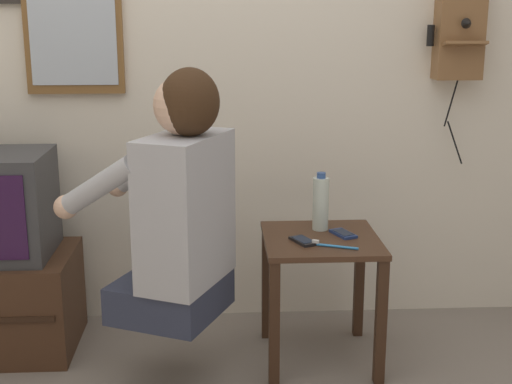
% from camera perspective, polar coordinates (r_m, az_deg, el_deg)
% --- Properties ---
extents(wall_back, '(6.80, 0.05, 2.55)m').
position_cam_1_polar(wall_back, '(3.18, -4.75, 12.03)').
color(wall_back, silver).
rests_on(wall_back, ground_plane).
extents(side_table, '(0.46, 0.47, 0.52)m').
position_cam_1_polar(side_table, '(2.88, 5.20, -5.84)').
color(side_table, '#422819').
rests_on(side_table, ground_plane).
extents(person, '(0.66, 0.59, 0.92)m').
position_cam_1_polar(person, '(2.59, -6.21, -1.02)').
color(person, '#2D3347').
rests_on(person, ground_plane).
extents(wall_phone_antique, '(0.24, 0.18, 0.84)m').
position_cam_1_polar(wall_phone_antique, '(3.27, 15.96, 12.42)').
color(wall_phone_antique, brown).
extents(wall_mirror, '(0.41, 0.03, 0.76)m').
position_cam_1_polar(wall_mirror, '(3.19, -14.54, 14.46)').
color(wall_mirror, brown).
extents(cell_phone_held, '(0.11, 0.14, 0.01)m').
position_cam_1_polar(cell_phone_held, '(2.78, 3.79, -3.92)').
color(cell_phone_held, black).
rests_on(cell_phone_held, side_table).
extents(cell_phone_spare, '(0.10, 0.14, 0.01)m').
position_cam_1_polar(cell_phone_spare, '(2.88, 6.98, -3.33)').
color(cell_phone_spare, navy).
rests_on(cell_phone_spare, side_table).
extents(water_bottle, '(0.07, 0.07, 0.24)m').
position_cam_1_polar(water_bottle, '(2.92, 5.20, -0.88)').
color(water_bottle, silver).
rests_on(water_bottle, side_table).
extents(toothbrush, '(0.17, 0.08, 0.02)m').
position_cam_1_polar(toothbrush, '(2.73, 6.08, -4.28)').
color(toothbrush, '#338CD8').
rests_on(toothbrush, side_table).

